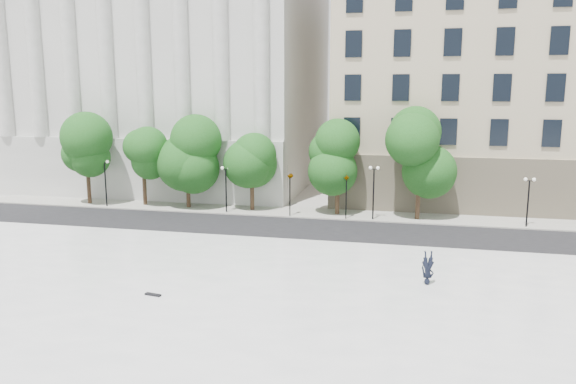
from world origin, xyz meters
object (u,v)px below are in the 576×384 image
object	(u,v)px
traffic_light_east	(347,175)
skateboard	(153,295)
traffic_light_west	(290,173)
person_lying	(427,280)

from	to	relation	value
traffic_light_east	skateboard	xyz separation A→B (m)	(-7.31, -20.28, -3.24)
traffic_light_west	person_lying	distance (m)	19.27
traffic_light_west	skateboard	bearing A→B (deg)	-97.34
traffic_light_east	person_lying	xyz separation A→B (m)	(6.14, -15.64, -3.04)
traffic_light_east	skateboard	distance (m)	21.80
traffic_light_west	skateboard	world-z (taller)	traffic_light_west
traffic_light_east	traffic_light_west	bearing A→B (deg)	180.00
traffic_light_west	traffic_light_east	xyz separation A→B (m)	(4.70, -0.00, -0.05)
person_lying	skateboard	size ratio (longest dim) A/B	2.09
traffic_light_east	person_lying	bearing A→B (deg)	-68.56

